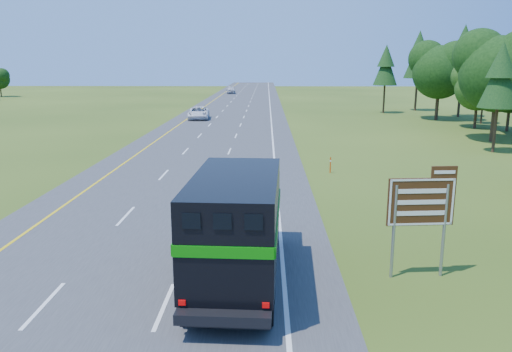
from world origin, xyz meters
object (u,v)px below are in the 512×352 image
object	(u,v)px
horse_truck	(238,223)
white_suv	(199,113)
far_car	(231,90)
exit_sign	(422,206)

from	to	relation	value
horse_truck	white_suv	bearing A→B (deg)	101.69
horse_truck	far_car	distance (m)	105.80
far_car	horse_truck	bearing A→B (deg)	-90.78
horse_truck	far_car	size ratio (longest dim) A/B	1.69
horse_truck	white_suv	world-z (taller)	horse_truck
far_car	white_suv	bearing A→B (deg)	-95.22
exit_sign	far_car	bearing A→B (deg)	92.53
white_suv	horse_truck	bearing A→B (deg)	-85.31
horse_truck	exit_sign	xyz separation A→B (m)	(6.14, 0.45, 0.48)
white_suv	far_car	bearing A→B (deg)	85.27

